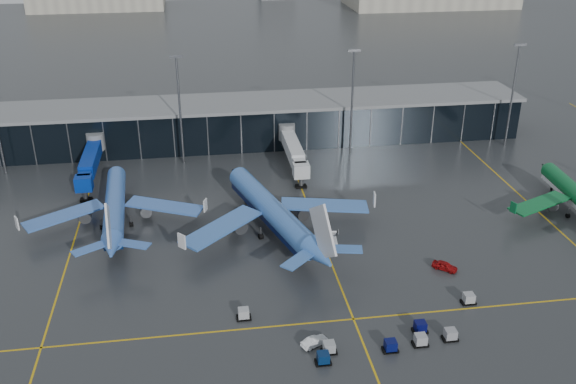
{
  "coord_description": "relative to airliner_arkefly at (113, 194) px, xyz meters",
  "views": [
    {
      "loc": [
        -11.3,
        -91.3,
        58.18
      ],
      "look_at": [
        5.0,
        18.0,
        6.0
      ],
      "focal_mm": 40.0,
      "sensor_mm": 36.0,
      "label": 1
    }
  ],
  "objects": [
    {
      "name": "taxi_lines",
      "position": [
        37.82,
        -10.94,
        -6.12
      ],
      "size": [
        220.0,
        120.0,
        0.02
      ],
      "color": "gold",
      "rests_on": "ground"
    },
    {
      "name": "service_van_red",
      "position": [
        56.36,
        -25.33,
        -5.4
      ],
      "size": [
        4.33,
        4.1,
        1.45
      ],
      "primitive_type": "imported",
      "rotation": [
        0.0,
        0.0,
        0.85
      ],
      "color": "#970B0D",
      "rests_on": "ground"
    },
    {
      "name": "ground",
      "position": [
        27.82,
        -21.55,
        -6.13
      ],
      "size": [
        600.0,
        600.0,
        0.0
      ],
      "primitive_type": "plane",
      "color": "#282B2D",
      "rests_on": "ground"
    },
    {
      "name": "baggage_carts",
      "position": [
        40.71,
        -41.34,
        -5.37
      ],
      "size": [
        37.07,
        13.09,
        1.7
      ],
      "color": "black",
      "rests_on": "ground"
    },
    {
      "name": "mobile_airstair",
      "position": [
        39.09,
        -14.15,
        -5.36
      ],
      "size": [
        2.54,
        3.43,
        3.45
      ],
      "rotation": [
        0.0,
        0.0,
        -0.11
      ],
      "color": "white",
      "rests_on": "ground"
    },
    {
      "name": "service_van_white",
      "position": [
        30.92,
        -41.69,
        -5.47
      ],
      "size": [
        4.25,
        2.98,
        1.33
      ],
      "primitive_type": "imported",
      "rotation": [
        0.0,
        0.0,
        2.01
      ],
      "color": "white",
      "rests_on": "ground"
    },
    {
      "name": "airliner_arkefly",
      "position": [
        0.0,
        0.0,
        0.0
      ],
      "size": [
        37.57,
        42.11,
        12.26
      ],
      "primitive_type": null,
      "rotation": [
        0.0,
        0.0,
        0.07
      ],
      "color": "#3A69C0",
      "rests_on": "ground"
    },
    {
      "name": "airliner_klm_near",
      "position": [
        29.09,
        -7.22,
        0.77
      ],
      "size": [
        50.64,
        54.32,
        13.8
      ],
      "primitive_type": null,
      "rotation": [
        0.0,
        0.0,
        0.29
      ],
      "color": "#3A6DC1",
      "rests_on": "ground"
    },
    {
      "name": "flood_masts",
      "position": [
        32.82,
        28.45,
        7.68
      ],
      "size": [
        203.0,
        0.5,
        25.5
      ],
      "color": "#595B60",
      "rests_on": "ground"
    },
    {
      "name": "terminal_pier",
      "position": [
        27.82,
        40.45,
        -0.71
      ],
      "size": [
        142.0,
        17.0,
        10.7
      ],
      "color": "black",
      "rests_on": "ground"
    },
    {
      "name": "jet_bridges",
      "position": [
        -7.18,
        21.43,
        -1.58
      ],
      "size": [
        94.0,
        27.5,
        7.2
      ],
      "color": "#595B60",
      "rests_on": "ground"
    }
  ]
}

